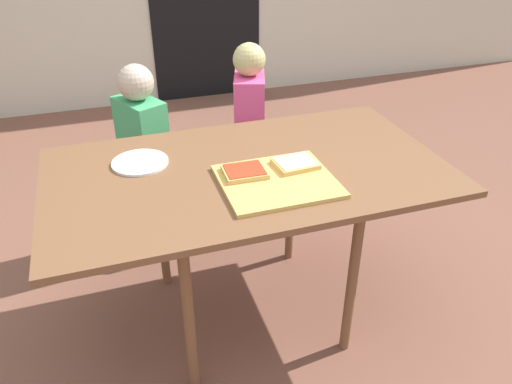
{
  "coord_description": "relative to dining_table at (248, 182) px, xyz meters",
  "views": [
    {
      "loc": [
        -0.46,
        -1.5,
        1.55
      ],
      "look_at": [
        0.03,
        0.0,
        0.59
      ],
      "focal_mm": 35.11,
      "sensor_mm": 36.0,
      "label": 1
    }
  ],
  "objects": [
    {
      "name": "dining_table",
      "position": [
        0.0,
        0.0,
        0.0
      ],
      "size": [
        1.41,
        0.8,
        0.7
      ],
      "color": "brown",
      "rests_on": "ground"
    },
    {
      "name": "pizza_slice_far_left",
      "position": [
        -0.03,
        -0.06,
        0.08
      ],
      "size": [
        0.15,
        0.12,
        0.02
      ],
      "color": "#DCAD5C",
      "rests_on": "cutting_board"
    },
    {
      "name": "pizza_slice_far_right",
      "position": [
        0.16,
        -0.06,
        0.08
      ],
      "size": [
        0.15,
        0.13,
        0.02
      ],
      "color": "#DCAD5C",
      "rests_on": "cutting_board"
    },
    {
      "name": "child_right",
      "position": [
        0.22,
        0.66,
        -0.1
      ],
      "size": [
        0.21,
        0.27,
        0.96
      ],
      "color": "#383858",
      "rests_on": "ground"
    },
    {
      "name": "plate_white_left",
      "position": [
        -0.36,
        0.16,
        0.06
      ],
      "size": [
        0.2,
        0.2,
        0.01
      ],
      "primitive_type": "cylinder",
      "color": "white",
      "rests_on": "dining_table"
    },
    {
      "name": "ground_plane",
      "position": [
        0.0,
        0.0,
        -0.64
      ],
      "size": [
        16.0,
        16.0,
        0.0
      ],
      "primitive_type": "plane",
      "color": "brown"
    },
    {
      "name": "cutting_board",
      "position": [
        0.06,
        -0.13,
        0.06
      ],
      "size": [
        0.38,
        0.33,
        0.01
      ],
      "primitive_type": "cube",
      "color": "tan",
      "rests_on": "dining_table"
    },
    {
      "name": "child_left",
      "position": [
        -0.3,
        0.63,
        -0.12
      ],
      "size": [
        0.23,
        0.28,
        0.92
      ],
      "color": "#4A4A46",
      "rests_on": "ground"
    }
  ]
}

